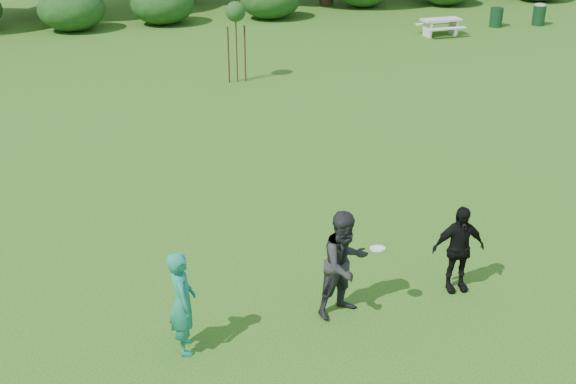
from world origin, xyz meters
name	(u,v)px	position (x,y,z in m)	size (l,w,h in m)	color
ground	(339,317)	(0.00, 0.00, 0.00)	(120.00, 120.00, 0.00)	#19470C
player_teal	(182,302)	(-2.72, -0.08, 0.90)	(0.66, 0.43, 1.81)	#1B7B65
player_grey	(345,264)	(0.13, 0.14, 0.98)	(0.96, 0.74, 1.97)	#262628
player_black	(458,249)	(2.40, 0.24, 0.85)	(0.99, 0.41, 1.70)	black
trash_can_near	(496,17)	(15.74, 20.22, 0.45)	(0.60, 0.60, 0.90)	#153A1F
frisbee	(378,248)	(0.63, -0.07, 1.32)	(0.27, 0.27, 0.06)	white
sapling	(236,14)	(1.78, 14.83, 2.42)	(0.70, 0.70, 2.85)	#3E2518
picnic_table	(441,24)	(12.30, 19.30, 0.52)	(1.80, 1.48, 0.76)	#B9B8AB
trash_can_lidded	(539,14)	(17.88, 19.92, 0.54)	(0.60, 0.60, 1.05)	#14381D
hillside	(100,57)	(-0.56, 68.45, -11.97)	(150.00, 72.00, 52.00)	olive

